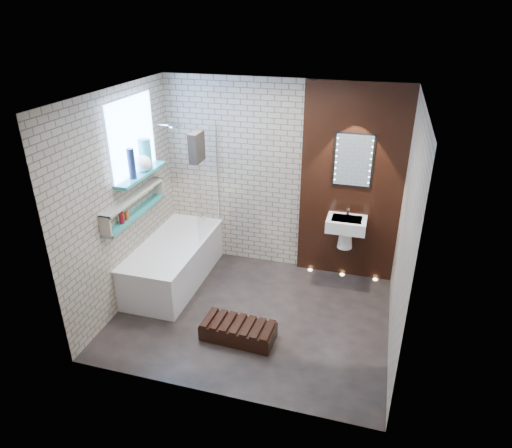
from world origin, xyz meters
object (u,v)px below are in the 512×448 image
(walnut_step, at_px, (238,332))
(led_mirror, at_px, (353,160))
(bath_screen, at_px, (208,184))
(washbasin, at_px, (346,228))
(bathtub, at_px, (174,261))

(walnut_step, bearing_deg, led_mirror, 59.90)
(bath_screen, bearing_deg, led_mirror, 10.66)
(bath_screen, distance_m, washbasin, 1.89)
(washbasin, distance_m, walnut_step, 1.95)
(washbasin, relative_size, led_mirror, 0.83)
(led_mirror, bearing_deg, bath_screen, -169.34)
(bath_screen, height_order, washbasin, bath_screen)
(bathtub, bearing_deg, bath_screen, 51.10)
(washbasin, relative_size, walnut_step, 0.71)
(bathtub, relative_size, led_mirror, 2.49)
(led_mirror, relative_size, walnut_step, 0.86)
(bathtub, height_order, bath_screen, bath_screen)
(bathtub, distance_m, walnut_step, 1.51)
(bath_screen, distance_m, walnut_step, 1.99)
(bathtub, bearing_deg, walnut_step, -37.46)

